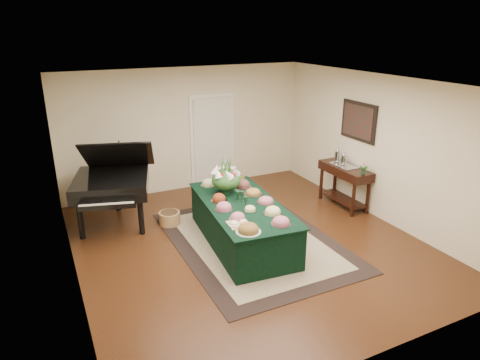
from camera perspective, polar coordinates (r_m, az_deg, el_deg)
name	(u,v)px	position (r m, az deg, el deg)	size (l,w,h in m)	color
ground	(248,243)	(7.41, 1.03, -8.37)	(6.00, 6.00, 0.00)	black
area_rug	(253,241)	(7.47, 1.74, -8.07)	(2.56, 3.59, 0.01)	black
kitchen_doorway	(212,141)	(9.80, -3.70, 5.16)	(1.05, 0.07, 2.10)	white
buffet_table	(242,223)	(7.26, 0.28, -5.75)	(1.40, 2.59, 0.73)	black
food_platters	(243,201)	(7.07, 0.47, -2.88)	(1.15, 2.34, 0.11)	beige
cutting_board	(238,222)	(6.37, -0.22, -5.65)	(0.34, 0.34, 0.10)	tan
green_goblets	(241,197)	(7.14, 0.09, -2.27)	(0.14, 0.40, 0.18)	#13301C
floral_centerpiece	(226,176)	(7.44, -1.88, 0.47)	(0.53, 0.53, 0.53)	#13301C
grand_piano	(112,183)	(8.14, -16.67, -0.36)	(1.74, 1.84, 1.64)	black
wicker_basket	(170,218)	(8.12, -9.37, -5.06)	(0.39, 0.39, 0.24)	#A37441
mahogany_sideboard	(345,176)	(8.89, 13.80, 0.57)	(0.45, 1.22, 0.85)	black
tea_service	(341,159)	(8.91, 13.32, 2.77)	(0.34, 0.58, 0.30)	#B9B9C2
pink_bouquet	(364,167)	(8.42, 16.18, 1.67)	(0.17, 0.17, 0.21)	#13301C
wall_painting	(358,121)	(8.74, 15.52, 7.56)	(0.05, 0.95, 0.75)	black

